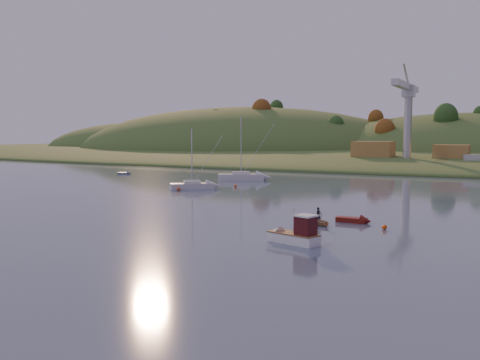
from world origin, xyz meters
The scene contains 22 objects.
ground centered at (0.00, 0.00, 0.00)m, with size 500.00×500.00×0.00m, color #364359.
far_shore centered at (0.00, 230.00, 0.00)m, with size 620.00×220.00×1.50m, color #334C1E.
shore_slope centered at (0.00, 165.00, 0.00)m, with size 640.00×150.00×7.00m, color #334C1E.
hill_left_far centered at (-160.00, 215.00, 0.00)m, with size 120.00×100.00×32.00m, color #334C1E.
hill_left centered at (-90.00, 200.00, 0.00)m, with size 170.00×140.00×44.00m, color #334C1E.
hill_center centered at (10.00, 210.00, 0.00)m, with size 140.00×120.00×36.00m, color #334C1E.
hillside_trees centered at (0.00, 185.00, 0.00)m, with size 280.00×50.00×32.00m, color #1B4117, non-canonical shape.
wharf centered at (5.00, 122.00, 1.20)m, with size 42.00×16.00×2.40m, color slate.
shed_west centered at (-8.00, 123.00, 4.80)m, with size 11.00×8.00×4.80m, color #A27836.
shed_east centered at (13.00, 124.00, 4.40)m, with size 9.00×7.00×4.00m, color #A27836.
dock_crane centered at (2.00, 118.39, 17.17)m, with size 3.20×28.00×20.30m.
fishing_boat centered at (12.53, 11.55, 0.76)m, with size 5.66×3.10×3.45m.
sailboat_near centered at (-19.40, 45.15, 0.68)m, with size 6.99×6.55×10.24m.
sailboat_far centered at (-20.17, 64.48, 0.81)m, with size 9.44×6.55×12.73m.
canoe centered at (11.67, 21.14, 0.33)m, with size 2.28×3.20×0.66m, color #A5805B.
paddler centered at (11.67, 21.14, 0.80)m, with size 0.59×0.39×1.61m, color black.
red_tender centered at (14.92, 24.42, 0.26)m, with size 3.72×1.33×1.26m.
grey_dinghy centered at (-50.91, 65.78, 0.23)m, with size 3.24×2.38×1.14m.
work_vessel centered at (19.87, 118.00, 1.45)m, with size 16.55×8.34×4.06m.
buoy_0 centered at (18.30, 21.71, 0.25)m, with size 0.50×0.50×0.50m, color #E84C0C.
buoy_1 centered at (-20.36, 42.50, 0.25)m, with size 0.50×0.50×0.50m, color #E84C0C.
buoy_2 centered at (-14.32, 51.27, 0.25)m, with size 0.50×0.50×0.50m, color #E84C0C.
Camera 1 is at (30.01, -30.78, 9.41)m, focal length 40.00 mm.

